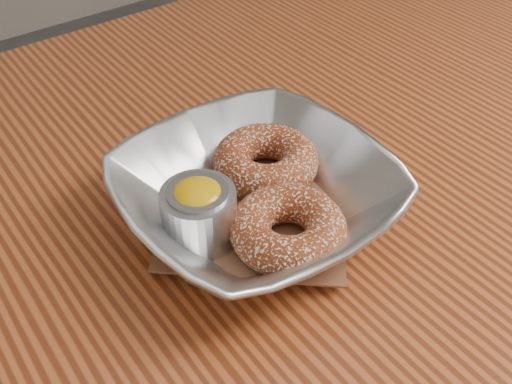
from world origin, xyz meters
TOP-DOWN VIEW (x-y plane):
  - table at (0.00, 0.00)m, footprint 1.20×0.80m
  - serving_bowl at (-0.10, -0.00)m, footprint 0.21×0.21m
  - parchment at (-0.10, -0.00)m, footprint 0.20×0.20m
  - donut_back at (-0.07, 0.03)m, footprint 0.10×0.10m
  - donut_front at (-0.10, -0.05)m, footprint 0.11×0.11m
  - ramekin at (-0.15, -0.00)m, footprint 0.06×0.06m

SIDE VIEW (x-z plane):
  - table at x=0.00m, z-range 0.28..1.03m
  - parchment at x=-0.10m, z-range 0.76..0.76m
  - donut_front at x=-0.10m, z-range 0.76..0.79m
  - donut_back at x=-0.07m, z-range 0.76..0.79m
  - serving_bowl at x=-0.10m, z-range 0.75..0.80m
  - ramekin at x=-0.15m, z-range 0.76..0.81m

